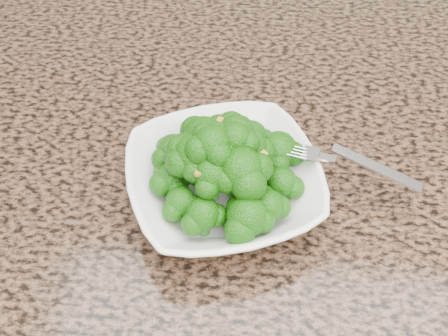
# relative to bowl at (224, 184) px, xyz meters

# --- Properties ---
(cabinet) EXTENTS (1.55, 0.95, 0.87)m
(cabinet) POSITION_rel_bowl_xyz_m (0.08, 0.10, -0.49)
(cabinet) COLOR #362316
(cabinet) RESTS_ON ground
(granite_counter) EXTENTS (1.64, 1.04, 0.03)m
(granite_counter) POSITION_rel_bowl_xyz_m (0.08, 0.10, -0.04)
(granite_counter) COLOR brown
(granite_counter) RESTS_ON cabinet
(bowl) EXTENTS (0.26, 0.26, 0.05)m
(bowl) POSITION_rel_bowl_xyz_m (0.00, 0.00, 0.00)
(bowl) COLOR white
(bowl) RESTS_ON granite_counter
(broccoli_pile) EXTENTS (0.18, 0.18, 0.08)m
(broccoli_pile) POSITION_rel_bowl_xyz_m (0.00, 0.00, 0.06)
(broccoli_pile) COLOR #19620B
(broccoli_pile) RESTS_ON bowl
(garlic_topping) EXTENTS (0.11, 0.11, 0.01)m
(garlic_topping) POSITION_rel_bowl_xyz_m (0.00, 0.00, 0.10)
(garlic_topping) COLOR #B28A2B
(garlic_topping) RESTS_ON broccoli_pile
(fork) EXTENTS (0.16, 0.08, 0.01)m
(fork) POSITION_rel_bowl_xyz_m (0.11, 0.02, 0.03)
(fork) COLOR silver
(fork) RESTS_ON bowl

